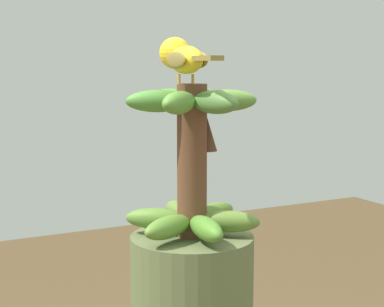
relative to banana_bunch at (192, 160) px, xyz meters
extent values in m
cylinder|color=brown|center=(0.00, 0.00, 0.00)|extent=(0.05, 0.05, 0.27)
ellipsoid|color=#4F852A|center=(0.06, -0.01, -0.11)|extent=(0.12, 0.05, 0.04)
ellipsoid|color=#5A7C2E|center=(0.04, 0.05, -0.11)|extent=(0.10, 0.12, 0.04)
ellipsoid|color=#577B2C|center=(-0.03, 0.06, -0.11)|extent=(0.08, 0.12, 0.04)
ellipsoid|color=olive|center=(-0.06, 0.01, -0.11)|extent=(0.12, 0.05, 0.04)
ellipsoid|color=#56802E|center=(-0.04, -0.05, -0.11)|extent=(0.10, 0.12, 0.04)
ellipsoid|color=#58852E|center=(0.03, -0.06, -0.11)|extent=(0.08, 0.12, 0.04)
ellipsoid|color=#4B8835|center=(-0.02, -0.06, 0.11)|extent=(0.07, 0.12, 0.04)
ellipsoid|color=#568C35|center=(0.04, -0.05, 0.11)|extent=(0.11, 0.11, 0.04)
ellipsoid|color=#4F7D3A|center=(0.06, 0.01, 0.11)|extent=(0.12, 0.06, 0.04)
ellipsoid|color=#588533|center=(0.02, 0.06, 0.11)|extent=(0.07, 0.12, 0.04)
ellipsoid|color=#588C3B|center=(-0.04, 0.04, 0.11)|extent=(0.11, 0.11, 0.04)
ellipsoid|color=#4B8933|center=(-0.06, -0.01, 0.11)|extent=(0.12, 0.06, 0.04)
cone|color=#4C2D1E|center=(-0.01, 0.03, 0.04)|extent=(0.04, 0.04, 0.06)
cylinder|color=#C68933|center=(0.02, -0.01, 0.14)|extent=(0.00, 0.01, 0.02)
cylinder|color=#C68933|center=(0.02, -0.03, 0.14)|extent=(0.00, 0.01, 0.02)
ellipsoid|color=yellow|center=(0.02, -0.02, 0.18)|extent=(0.10, 0.05, 0.05)
ellipsoid|color=olive|center=(0.02, 0.00, 0.18)|extent=(0.08, 0.01, 0.03)
ellipsoid|color=olive|center=(0.02, -0.04, 0.18)|extent=(0.08, 0.01, 0.03)
cube|color=olive|center=(0.10, -0.02, 0.18)|extent=(0.07, 0.03, 0.01)
sphere|color=yellow|center=(-0.03, -0.02, 0.19)|extent=(0.06, 0.06, 0.06)
sphere|color=black|center=(-0.04, -0.04, 0.19)|extent=(0.01, 0.01, 0.01)
cone|color=orange|center=(-0.06, -0.02, 0.19)|extent=(0.03, 0.02, 0.02)
camera|label=1|loc=(0.99, -0.52, 0.17)|focal=59.47mm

